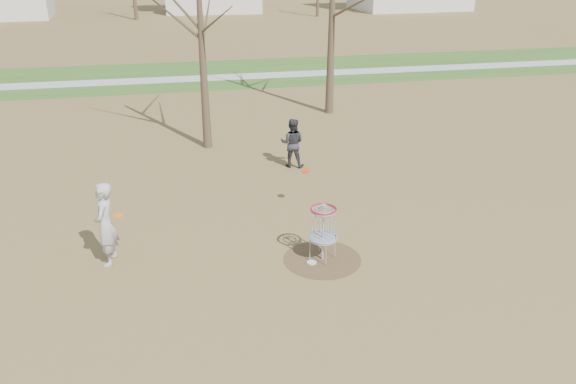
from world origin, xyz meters
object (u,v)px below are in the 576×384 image
at_px(player_standing, 105,224).
at_px(disc_golf_basket, 323,224).
at_px(player_throwing, 292,143).
at_px(disc_grounded, 312,262).

height_order(player_standing, disc_golf_basket, player_standing).
distance_m(player_standing, disc_golf_basket, 4.86).
height_order(player_throwing, disc_golf_basket, player_throwing).
relative_size(disc_grounded, disc_golf_basket, 0.16).
bearing_deg(disc_golf_basket, player_standing, 169.92).
xyz_separation_m(player_standing, disc_golf_basket, (4.78, -0.85, -0.06)).
xyz_separation_m(player_standing, disc_grounded, (4.50, -0.97, -0.96)).
relative_size(player_throwing, disc_golf_basket, 1.20).
bearing_deg(player_throwing, player_standing, 63.61).
xyz_separation_m(disc_grounded, disc_golf_basket, (0.28, 0.12, 0.89)).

